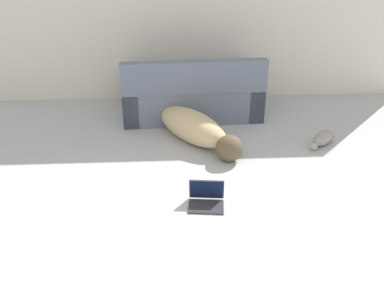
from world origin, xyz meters
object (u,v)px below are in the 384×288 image
Objects in this scene: couch at (192,95)px; cat at (322,138)px; laptop_open at (206,197)px; dog at (197,129)px.

couch is 4.38× the size of cat.
couch is 5.31× the size of laptop_open.
cat is (1.49, -1.00, -0.20)m from couch.
laptop_open reaches higher than cat.
cat is 1.21× the size of laptop_open.
laptop_open is (0.02, -2.13, -0.20)m from couch.
cat is 1.85m from laptop_open.
dog is at bearing 96.86° from laptop_open.
dog is at bearing 87.88° from couch.
dog reaches higher than laptop_open.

